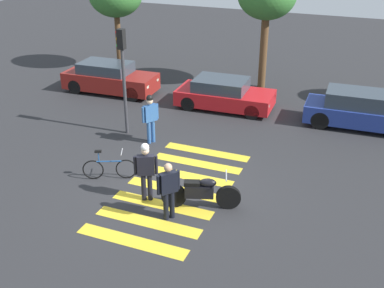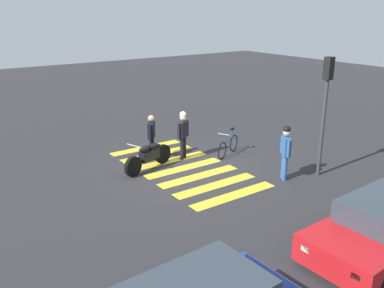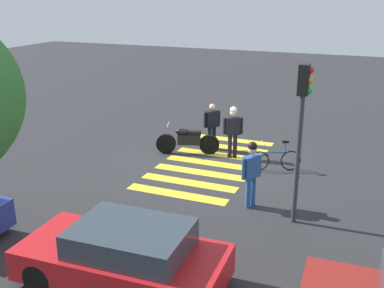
{
  "view_description": "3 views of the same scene",
  "coord_description": "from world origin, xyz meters",
  "px_view_note": "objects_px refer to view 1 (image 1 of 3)",
  "views": [
    {
      "loc": [
        5.05,
        -11.07,
        7.39
      ],
      "look_at": [
        -0.03,
        1.4,
        0.89
      ],
      "focal_mm": 44.21,
      "sensor_mm": 36.0,
      "label": 1
    },
    {
      "loc": [
        7.43,
        11.14,
        5.32
      ],
      "look_at": [
        0.26,
        0.87,
        1.17
      ],
      "focal_mm": 38.48,
      "sensor_mm": 36.0,
      "label": 2
    },
    {
      "loc": [
        -4.99,
        13.63,
        5.47
      ],
      "look_at": [
        0.22,
        1.02,
        0.95
      ],
      "focal_mm": 43.45,
      "sensor_mm": 36.0,
      "label": 3
    }
  ],
  "objects_px": {
    "car_maroon_wagon": "(110,78)",
    "car_red_convertible": "(224,94)",
    "police_motorcycle": "(201,193)",
    "leaning_bicycle": "(109,168)",
    "car_blue_hatchback": "(359,110)",
    "officer_on_foot": "(169,188)",
    "traffic_light_pole": "(123,65)",
    "pedestrian_bystander": "(150,115)",
    "officer_by_motorcycle": "(146,168)"
  },
  "relations": [
    {
      "from": "car_maroon_wagon",
      "to": "car_red_convertible",
      "type": "distance_m",
      "value": 5.52
    },
    {
      "from": "police_motorcycle",
      "to": "car_red_convertible",
      "type": "xyz_separation_m",
      "value": [
        -1.86,
        7.51,
        0.13
      ]
    },
    {
      "from": "leaning_bicycle",
      "to": "car_blue_hatchback",
      "type": "xyz_separation_m",
      "value": [
        6.76,
        7.15,
        0.31
      ]
    },
    {
      "from": "car_maroon_wagon",
      "to": "police_motorcycle",
      "type": "bearing_deg",
      "value": -45.17
    },
    {
      "from": "leaning_bicycle",
      "to": "officer_on_foot",
      "type": "bearing_deg",
      "value": -25.65
    },
    {
      "from": "leaning_bicycle",
      "to": "police_motorcycle",
      "type": "bearing_deg",
      "value": -7.65
    },
    {
      "from": "car_blue_hatchback",
      "to": "traffic_light_pole",
      "type": "bearing_deg",
      "value": -153.99
    },
    {
      "from": "officer_on_foot",
      "to": "car_blue_hatchback",
      "type": "relative_size",
      "value": 0.4
    },
    {
      "from": "car_blue_hatchback",
      "to": "traffic_light_pole",
      "type": "height_order",
      "value": "traffic_light_pole"
    },
    {
      "from": "leaning_bicycle",
      "to": "car_red_convertible",
      "type": "height_order",
      "value": "car_red_convertible"
    },
    {
      "from": "police_motorcycle",
      "to": "officer_on_foot",
      "type": "xyz_separation_m",
      "value": [
        -0.6,
        -0.82,
        0.48
      ]
    },
    {
      "from": "car_maroon_wagon",
      "to": "leaning_bicycle",
      "type": "bearing_deg",
      "value": -59.12
    },
    {
      "from": "officer_on_foot",
      "to": "car_blue_hatchback",
      "type": "height_order",
      "value": "officer_on_foot"
    },
    {
      "from": "car_red_convertible",
      "to": "traffic_light_pole",
      "type": "bearing_deg",
      "value": -123.77
    },
    {
      "from": "pedestrian_bystander",
      "to": "car_maroon_wagon",
      "type": "relative_size",
      "value": 0.42
    },
    {
      "from": "officer_by_motorcycle",
      "to": "officer_on_foot",
      "type": "bearing_deg",
      "value": -31.92
    },
    {
      "from": "police_motorcycle",
      "to": "car_maroon_wagon",
      "type": "bearing_deg",
      "value": 134.83
    },
    {
      "from": "police_motorcycle",
      "to": "leaning_bicycle",
      "type": "distance_m",
      "value": 3.23
    },
    {
      "from": "car_blue_hatchback",
      "to": "officer_by_motorcycle",
      "type": "bearing_deg",
      "value": -123.38
    },
    {
      "from": "car_maroon_wagon",
      "to": "traffic_light_pole",
      "type": "distance_m",
      "value": 5.16
    },
    {
      "from": "leaning_bicycle",
      "to": "pedestrian_bystander",
      "type": "xyz_separation_m",
      "value": [
        0.01,
        2.84,
        0.69
      ]
    },
    {
      "from": "car_red_convertible",
      "to": "car_blue_hatchback",
      "type": "relative_size",
      "value": 0.98
    },
    {
      "from": "pedestrian_bystander",
      "to": "car_blue_hatchback",
      "type": "relative_size",
      "value": 0.44
    },
    {
      "from": "car_red_convertible",
      "to": "car_maroon_wagon",
      "type": "bearing_deg",
      "value": -179.12
    },
    {
      "from": "officer_on_foot",
      "to": "pedestrian_bystander",
      "type": "distance_m",
      "value": 4.84
    },
    {
      "from": "car_maroon_wagon",
      "to": "car_blue_hatchback",
      "type": "xyz_separation_m",
      "value": [
        10.95,
        0.15,
        0.0
      ]
    },
    {
      "from": "officer_by_motorcycle",
      "to": "car_red_convertible",
      "type": "xyz_separation_m",
      "value": [
        -0.29,
        7.72,
        -0.43
      ]
    },
    {
      "from": "police_motorcycle",
      "to": "car_red_convertible",
      "type": "bearing_deg",
      "value": 103.91
    },
    {
      "from": "officer_on_foot",
      "to": "car_red_convertible",
      "type": "distance_m",
      "value": 8.43
    },
    {
      "from": "pedestrian_bystander",
      "to": "traffic_light_pole",
      "type": "relative_size",
      "value": 0.47
    },
    {
      "from": "pedestrian_bystander",
      "to": "car_red_convertible",
      "type": "height_order",
      "value": "pedestrian_bystander"
    },
    {
      "from": "officer_by_motorcycle",
      "to": "traffic_light_pole",
      "type": "height_order",
      "value": "traffic_light_pole"
    },
    {
      "from": "car_maroon_wagon",
      "to": "car_red_convertible",
      "type": "relative_size",
      "value": 1.06
    },
    {
      "from": "leaning_bicycle",
      "to": "officer_by_motorcycle",
      "type": "bearing_deg",
      "value": -21.55
    },
    {
      "from": "pedestrian_bystander",
      "to": "police_motorcycle",
      "type": "bearing_deg",
      "value": -45.78
    },
    {
      "from": "officer_by_motorcycle",
      "to": "car_maroon_wagon",
      "type": "distance_m",
      "value": 9.61
    },
    {
      "from": "police_motorcycle",
      "to": "officer_on_foot",
      "type": "bearing_deg",
      "value": -126.04
    },
    {
      "from": "police_motorcycle",
      "to": "car_maroon_wagon",
      "type": "xyz_separation_m",
      "value": [
        -7.38,
        7.43,
        0.2
      ]
    },
    {
      "from": "officer_on_foot",
      "to": "traffic_light_pole",
      "type": "xyz_separation_m",
      "value": [
        -3.82,
        4.5,
        1.69
      ]
    },
    {
      "from": "leaning_bicycle",
      "to": "car_maroon_wagon",
      "type": "distance_m",
      "value": 8.16
    },
    {
      "from": "police_motorcycle",
      "to": "officer_by_motorcycle",
      "type": "height_order",
      "value": "officer_by_motorcycle"
    },
    {
      "from": "police_motorcycle",
      "to": "pedestrian_bystander",
      "type": "bearing_deg",
      "value": 134.22
    },
    {
      "from": "leaning_bicycle",
      "to": "officer_by_motorcycle",
      "type": "distance_m",
      "value": 1.88
    },
    {
      "from": "police_motorcycle",
      "to": "leaning_bicycle",
      "type": "xyz_separation_m",
      "value": [
        -3.2,
        0.43,
        -0.11
      ]
    },
    {
      "from": "pedestrian_bystander",
      "to": "car_blue_hatchback",
      "type": "bearing_deg",
      "value": 32.54
    },
    {
      "from": "officer_on_foot",
      "to": "officer_by_motorcycle",
      "type": "bearing_deg",
      "value": 148.08
    },
    {
      "from": "officer_by_motorcycle",
      "to": "car_red_convertible",
      "type": "bearing_deg",
      "value": 92.15
    },
    {
      "from": "car_maroon_wagon",
      "to": "officer_by_motorcycle",
      "type": "bearing_deg",
      "value": -52.73
    },
    {
      "from": "police_motorcycle",
      "to": "car_red_convertible",
      "type": "relative_size",
      "value": 0.53
    },
    {
      "from": "traffic_light_pole",
      "to": "police_motorcycle",
      "type": "bearing_deg",
      "value": -39.78
    }
  ]
}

